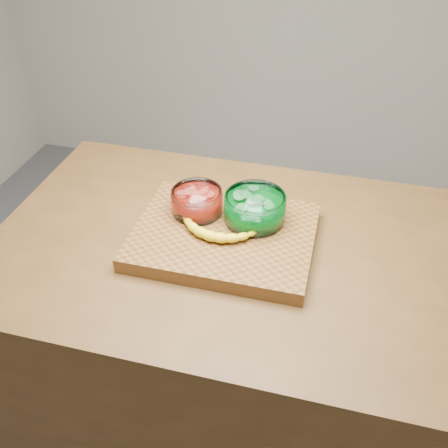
# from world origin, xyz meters

# --- Properties ---
(ground) EXTENTS (3.50, 3.50, 0.00)m
(ground) POSITION_xyz_m (0.00, 0.00, 0.00)
(ground) COLOR slate
(ground) RESTS_ON ground
(counter) EXTENTS (1.20, 0.80, 0.90)m
(counter) POSITION_xyz_m (0.00, 0.00, 0.45)
(counter) COLOR #513418
(counter) RESTS_ON ground
(cutting_board) EXTENTS (0.45, 0.35, 0.04)m
(cutting_board) POSITION_xyz_m (0.00, 0.00, 0.92)
(cutting_board) COLOR brown
(cutting_board) RESTS_ON counter
(bowl_red) EXTENTS (0.13, 0.13, 0.06)m
(bowl_red) POSITION_xyz_m (-0.09, 0.06, 0.97)
(bowl_red) COLOR white
(bowl_red) RESTS_ON cutting_board
(bowl_green) EXTENTS (0.16, 0.16, 0.07)m
(bowl_green) POSITION_xyz_m (0.06, 0.06, 0.98)
(bowl_green) COLOR white
(bowl_green) RESTS_ON cutting_board
(banana) EXTENTS (0.23, 0.12, 0.03)m
(banana) POSITION_xyz_m (-0.02, -0.02, 0.96)
(banana) COLOR yellow
(banana) RESTS_ON cutting_board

